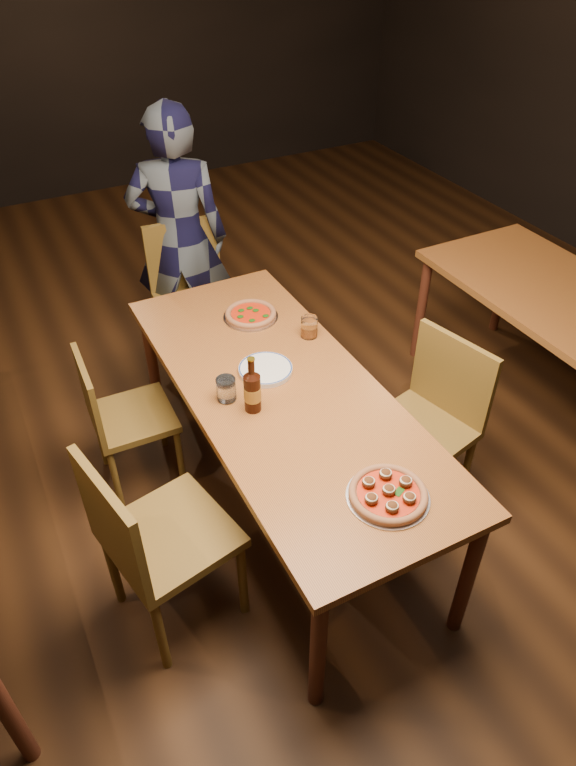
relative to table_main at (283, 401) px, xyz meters
name	(u,v)px	position (x,y,z in m)	size (l,w,h in m)	color
ground	(284,502)	(0.00, 0.00, -0.68)	(9.00, 9.00, 0.00)	black
room_shell	(281,130)	(0.00, 0.00, 1.18)	(9.00, 9.00, 9.00)	black
table_main	(283,401)	(0.00, 0.00, 0.00)	(0.80, 2.00, 0.75)	brown
chair_main_nw	(170,534)	(-0.66, -0.31, -0.19)	(0.46, 0.46, 0.98)	brown
chair_main_sw	(133,416)	(-0.57, 0.52, -0.27)	(0.39, 0.39, 0.83)	brown
chair_main_e	(419,429)	(0.59, -0.25, -0.21)	(0.44, 0.44, 0.93)	brown
chair_end	(196,303)	(0.05, 1.26, -0.19)	(0.45, 0.45, 0.97)	brown
pizza_meatball	(388,494)	(0.06, -0.73, 0.09)	(0.31, 0.31, 0.06)	#B7B7BF
pizza_margherita	(251,314)	(0.12, 0.59, 0.09)	(0.28, 0.28, 0.04)	#B7B7BF
plate_stack	(265,370)	(-0.01, 0.15, 0.08)	(0.24, 0.24, 0.02)	white
beer_bottle	(252,392)	(-0.17, -0.06, 0.16)	(0.07, 0.07, 0.26)	black
water_glass	(226,389)	(-0.24, 0.05, 0.12)	(0.08, 0.08, 0.11)	white
amber_glass	(309,327)	(0.30, 0.31, 0.12)	(0.08, 0.08, 0.10)	#AA5113
diner	(179,239)	(0.07, 1.50, 0.12)	(0.58, 0.38, 1.60)	black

